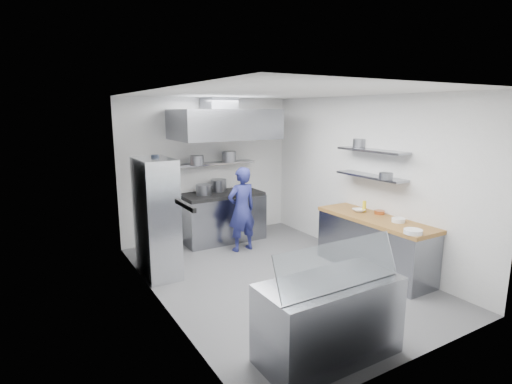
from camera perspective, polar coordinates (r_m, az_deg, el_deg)
floor at (r=6.38m, az=2.81°, el=-12.01°), size 5.00×5.00×0.00m
ceiling at (r=5.86m, az=3.08°, el=13.99°), size 5.00×5.00×0.00m
wall_back at (r=8.13m, az=-6.85°, el=3.33°), size 3.60×2.80×0.02m
wall_front at (r=4.18m, az=22.33°, el=-5.29°), size 3.60×2.80×0.02m
wall_left at (r=5.21m, az=-13.81°, el=-1.53°), size 2.80×5.00×0.02m
wall_right at (r=7.10m, az=15.14°, el=1.83°), size 2.80×5.00×0.02m
gas_range at (r=8.01m, az=-4.87°, el=-3.70°), size 1.60×0.80×0.90m
cooktop at (r=7.90m, az=-4.93°, el=-0.33°), size 1.57×0.78×0.06m
stock_pot_left at (r=7.75m, az=-7.47°, el=0.37°), size 0.30×0.30×0.20m
stock_pot_mid at (r=8.04m, az=-5.36°, el=0.96°), size 0.32×0.32×0.24m
over_range_shelf at (r=8.01m, az=-5.75°, el=4.10°), size 1.60×0.30×0.04m
shelf_pot_a at (r=7.60m, az=-8.44°, el=4.47°), size 0.26×0.26×0.18m
shelf_pot_b at (r=7.96m, az=-3.89°, el=5.03°), size 0.28×0.28×0.22m
extractor_hood at (r=7.58m, az=-4.52°, el=9.62°), size 1.90×1.15×0.55m
hood_duct at (r=7.78m, az=-5.32°, el=12.45°), size 0.55×0.55×0.24m
red_firebox at (r=7.66m, az=-15.25°, el=2.66°), size 0.22×0.10×0.26m
chef at (r=7.30m, az=-2.05°, el=-2.49°), size 0.59×0.41×1.56m
wire_rack at (r=6.36m, az=-14.03°, el=-3.59°), size 0.50×0.90×1.85m
rack_bin_a at (r=6.34m, az=-13.82°, el=-4.81°), size 0.14×0.18×0.16m
rack_bin_b at (r=6.54m, az=-14.90°, el=0.15°), size 0.14×0.18×0.16m
rack_jar at (r=6.29m, az=-14.19°, el=4.35°), size 0.12×0.12×0.18m
knife_strip at (r=4.35m, az=-10.10°, el=-1.89°), size 0.04×0.55×0.05m
prep_counter_base at (r=6.71m, az=16.45°, el=-7.44°), size 0.62×2.00×0.84m
prep_counter_top at (r=6.58m, az=16.67°, el=-3.73°), size 0.65×2.04×0.06m
plate_stack_a at (r=5.87m, az=21.52°, el=-5.28°), size 0.25×0.25×0.06m
plate_stack_b at (r=6.40m, az=19.68°, el=-3.80°), size 0.20×0.20×0.06m
copper_pan at (r=6.79m, az=17.23°, el=-2.79°), size 0.16×0.16×0.06m
squeeze_bottle at (r=6.87m, az=15.21°, el=-1.98°), size 0.06×0.06×0.18m
mixing_bowl at (r=6.84m, az=14.44°, el=-2.56°), size 0.25×0.25×0.05m
wall_shelf_lower at (r=6.77m, az=16.05°, el=2.18°), size 0.30×1.30×0.04m
wall_shelf_upper at (r=6.72m, az=16.24°, el=5.71°), size 0.30×1.30×0.04m
shelf_pot_c at (r=6.40m, az=18.07°, el=2.18°), size 0.21×0.21×0.10m
shelf_pot_d at (r=7.11m, az=14.61°, el=6.82°), size 0.23×0.23×0.14m
display_case at (r=4.40m, az=10.35°, el=-17.47°), size 1.50×0.70×0.85m
display_glass at (r=4.05m, az=11.80°, el=-10.11°), size 1.47×0.19×0.42m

